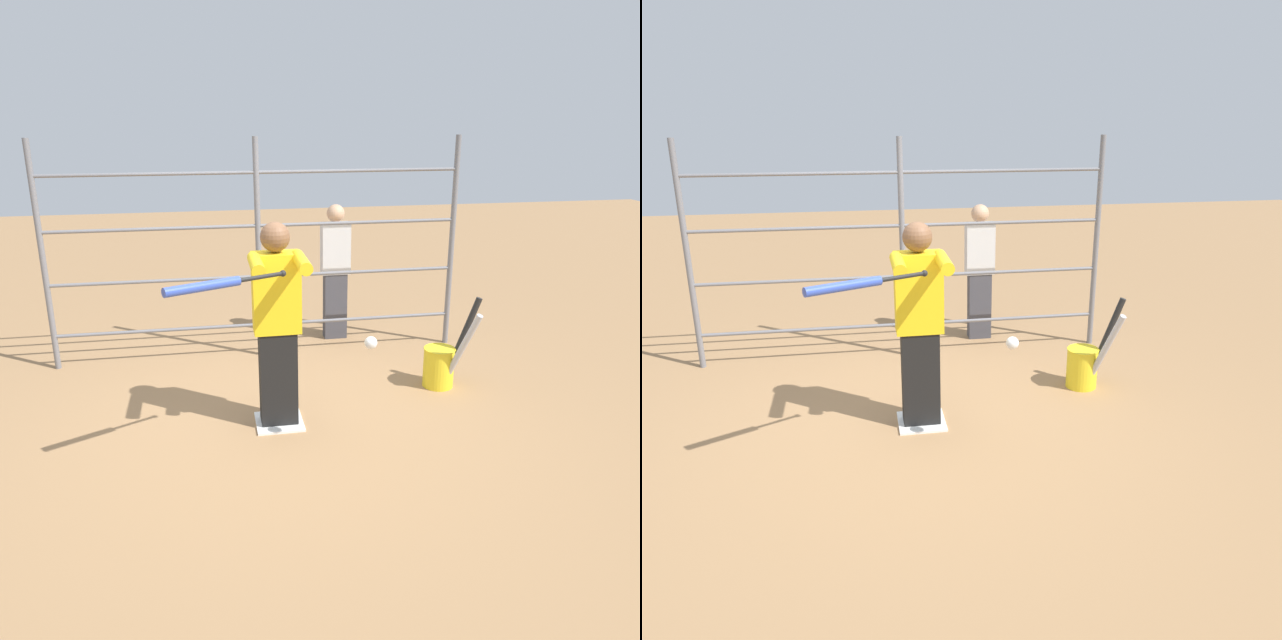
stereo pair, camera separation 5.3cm
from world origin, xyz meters
TOP-DOWN VIEW (x-y plane):
  - ground_plane at (0.00, 0.00)m, footprint 24.00×24.00m
  - home_plate at (0.00, 0.00)m, footprint 0.40×0.40m
  - fence_backstop at (0.00, -1.60)m, footprint 4.30×0.06m
  - batter at (0.00, 0.02)m, footprint 0.45×0.58m
  - baseball_bat_swinging at (0.50, 0.73)m, footprint 0.85×0.49m
  - softball_in_flight at (-0.62, 0.64)m, footprint 0.10×0.10m
  - bat_bucket at (-1.63, -0.46)m, footprint 0.52×0.53m
  - bystander_behind_fence at (-0.90, -2.01)m, footprint 0.32×0.20m

SIDE VIEW (x-z plane):
  - ground_plane at x=0.00m, z-range 0.00..0.00m
  - home_plate at x=0.00m, z-range 0.00..0.02m
  - bat_bucket at x=-1.63m, z-range -0.21..0.69m
  - bystander_behind_fence at x=-0.90m, z-range 0.03..1.59m
  - softball_in_flight at x=-0.62m, z-range 0.89..0.98m
  - batter at x=0.00m, z-range 0.07..1.81m
  - fence_backstop at x=0.00m, z-range 0.00..2.31m
  - baseball_bat_swinging at x=0.50m, z-range 1.42..1.49m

